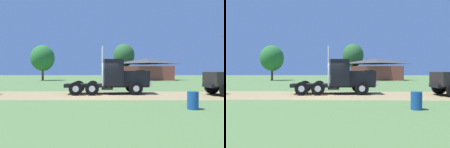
# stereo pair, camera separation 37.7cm
# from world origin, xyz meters

# --- Properties ---
(ground_plane) EXTENTS (200.00, 200.00, 0.00)m
(ground_plane) POSITION_xyz_m (0.00, 0.00, 0.00)
(ground_plane) COLOR #53743C
(dirt_track) EXTENTS (120.00, 6.07, 0.01)m
(dirt_track) POSITION_xyz_m (0.00, 0.00, 0.00)
(dirt_track) COLOR #947E53
(dirt_track) RESTS_ON ground_plane
(truck_foreground_white) EXTENTS (7.11, 2.98, 3.91)m
(truck_foreground_white) POSITION_xyz_m (1.16, 0.97, 1.31)
(truck_foreground_white) COLOR black
(truck_foreground_white) RESTS_ON ground_plane
(steel_barrel) EXTENTS (0.53, 0.53, 0.87)m
(steel_barrel) POSITION_xyz_m (4.77, -6.20, 0.44)
(steel_barrel) COLOR #19478C
(steel_barrel) RESTS_ON ground_plane
(shed_building) EXTENTS (11.94, 8.05, 4.89)m
(shed_building) POSITION_xyz_m (8.27, 30.80, 2.37)
(shed_building) COLOR brown
(shed_building) RESTS_ON ground_plane
(tree_left) EXTENTS (5.01, 5.01, 7.57)m
(tree_left) POSITION_xyz_m (-14.43, 28.07, 4.80)
(tree_left) COLOR #513823
(tree_left) RESTS_ON ground_plane
(tree_mid) EXTENTS (5.23, 5.23, 8.81)m
(tree_mid) POSITION_xyz_m (3.38, 35.20, 5.92)
(tree_mid) COLOR #513823
(tree_mid) RESTS_ON ground_plane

